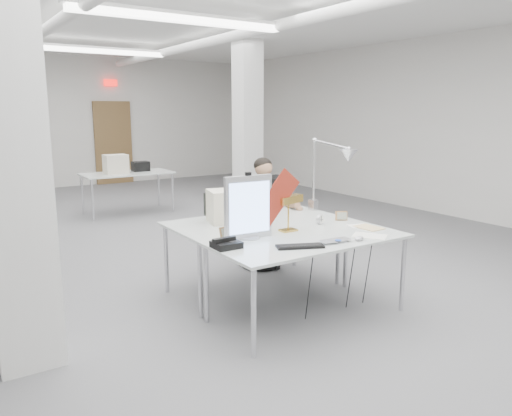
{
  "coord_description": "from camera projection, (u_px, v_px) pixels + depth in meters",
  "views": [
    {
      "loc": [
        -2.78,
        -5.9,
        1.89
      ],
      "look_at": [
        -0.24,
        -2.0,
        0.97
      ],
      "focal_mm": 35.0,
      "sensor_mm": 36.0,
      "label": 1
    }
  ],
  "objects": [
    {
      "name": "monitor",
      "position": [
        248.0,
        207.0,
        4.43
      ],
      "size": [
        0.46,
        0.08,
        0.57
      ],
      "primitive_type": "cube",
      "rotation": [
        0.0,
        0.0,
        -0.07
      ],
      "color": "#B0B1B5",
      "rests_on": "desk_main"
    },
    {
      "name": "paper_stack_a",
      "position": [
        370.0,
        236.0,
        4.56
      ],
      "size": [
        0.34,
        0.36,
        0.01
      ],
      "primitive_type": "cube",
      "rotation": [
        0.0,
        0.0,
        0.6
      ],
      "color": "white",
      "rests_on": "desk_main"
    },
    {
      "name": "laptop",
      "position": [
        338.0,
        242.0,
        4.31
      ],
      "size": [
        0.31,
        0.21,
        0.02
      ],
      "primitive_type": "imported",
      "rotation": [
        0.0,
        0.0,
        -0.08
      ],
      "color": "#B5B4B9",
      "rests_on": "desk_main"
    },
    {
      "name": "room_shell",
      "position": [
        184.0,
        125.0,
        6.5
      ],
      "size": [
        10.04,
        14.04,
        3.24
      ],
      "color": "#5B5A5D",
      "rests_on": "ground"
    },
    {
      "name": "picture_frame_left",
      "position": [
        225.0,
        232.0,
        4.48
      ],
      "size": [
        0.14,
        0.08,
        0.11
      ],
      "primitive_type": "cube",
      "rotation": [
        -0.21,
        0.0,
        0.32
      ],
      "color": "olive",
      "rests_on": "desk_main"
    },
    {
      "name": "mouse",
      "position": [
        359.0,
        239.0,
        4.4
      ],
      "size": [
        0.11,
        0.09,
        0.04
      ],
      "primitive_type": "ellipsoid",
      "rotation": [
        0.0,
        0.0,
        0.34
      ],
      "color": "#B5B5BA",
      "rests_on": "desk_main"
    },
    {
      "name": "paper_stack_b",
      "position": [
        369.0,
        227.0,
        4.88
      ],
      "size": [
        0.2,
        0.27,
        0.01
      ],
      "primitive_type": "cube",
      "rotation": [
        0.0,
        0.0,
        0.05
      ],
      "color": "#D1B37D",
      "rests_on": "desk_main"
    },
    {
      "name": "bankers_lamp",
      "position": [
        288.0,
        212.0,
        4.71
      ],
      "size": [
        0.35,
        0.21,
        0.38
      ],
      "primitive_type": null,
      "rotation": [
        0.0,
        0.0,
        0.26
      ],
      "color": "gold",
      "rests_on": "desk_main"
    },
    {
      "name": "office_chair",
      "position": [
        261.0,
        223.0,
        6.03
      ],
      "size": [
        0.59,
        0.59,
        1.09
      ],
      "primitive_type": null,
      "rotation": [
        0.0,
        0.0,
        -0.12
      ],
      "color": "black",
      "rests_on": "room_shell"
    },
    {
      "name": "architect_lamp",
      "position": [
        329.0,
        177.0,
        5.46
      ],
      "size": [
        0.42,
        0.68,
        0.82
      ],
      "primitive_type": null,
      "rotation": [
        0.0,
        0.0,
        -0.33
      ],
      "color": "silver",
      "rests_on": "desk_second"
    },
    {
      "name": "desk_clock",
      "position": [
        320.0,
        219.0,
        5.02
      ],
      "size": [
        0.1,
        0.06,
        0.1
      ],
      "primitive_type": "cylinder",
      "rotation": [
        1.57,
        0.0,
        0.27
      ],
      "color": "#B9BABE",
      "rests_on": "desk_main"
    },
    {
      "name": "desk_second",
      "position": [
        254.0,
        221.0,
        5.24
      ],
      "size": [
        1.8,
        0.9,
        0.02
      ],
      "primitive_type": "cube",
      "color": "silver",
      "rests_on": "room_shell"
    },
    {
      "name": "picture_frame_right",
      "position": [
        341.0,
        216.0,
        5.2
      ],
      "size": [
        0.12,
        0.09,
        0.1
      ],
      "primitive_type": "cube",
      "rotation": [
        -0.21,
        0.0,
        -0.57
      ],
      "color": "#B6804E",
      "rests_on": "desk_main"
    },
    {
      "name": "desk_phone",
      "position": [
        226.0,
        245.0,
        4.17
      ],
      "size": [
        0.22,
        0.2,
        0.06
      ],
      "primitive_type": "cube",
      "rotation": [
        0.0,
        0.0,
        -0.01
      ],
      "color": "black",
      "rests_on": "desk_main"
    },
    {
      "name": "bg_desk_a",
      "position": [
        127.0,
        173.0,
        9.13
      ],
      "size": [
        1.6,
        0.8,
        0.02
      ],
      "primitive_type": "cube",
      "color": "silver",
      "rests_on": "room_shell"
    },
    {
      "name": "keyboard",
      "position": [
        300.0,
        246.0,
        4.18
      ],
      "size": [
        0.42,
        0.28,
        0.02
      ],
      "primitive_type": "cube",
      "rotation": [
        0.0,
        0.0,
        -0.4
      ],
      "color": "black",
      "rests_on": "desk_main"
    },
    {
      "name": "pennant",
      "position": [
        276.0,
        199.0,
        4.54
      ],
      "size": [
        0.51,
        0.04,
        0.55
      ],
      "primitive_type": "cube",
      "rotation": [
        0.0,
        -0.87,
        -0.05
      ],
      "color": "maroon",
      "rests_on": "monitor"
    },
    {
      "name": "desk_main",
      "position": [
        308.0,
        239.0,
        4.5
      ],
      "size": [
        1.8,
        0.9,
        0.02
      ],
      "primitive_type": "cube",
      "color": "silver",
      "rests_on": "room_shell"
    },
    {
      "name": "beige_monitor",
      "position": [
        226.0,
        206.0,
        5.1
      ],
      "size": [
        0.42,
        0.41,
        0.33
      ],
      "primitive_type": "cube",
      "rotation": [
        0.0,
        0.0,
        -0.24
      ],
      "color": "beige",
      "rests_on": "desk_second"
    },
    {
      "name": "paper_stack_c",
      "position": [
        359.0,
        226.0,
        4.95
      ],
      "size": [
        0.24,
        0.19,
        0.01
      ],
      "primitive_type": "cube",
      "rotation": [
        0.0,
        0.0,
        -0.27
      ],
      "color": "white",
      "rests_on": "desk_main"
    },
    {
      "name": "seated_person",
      "position": [
        263.0,
        195.0,
        5.92
      ],
      "size": [
        0.55,
        0.66,
        0.91
      ],
      "primitive_type": null,
      "rotation": [
        0.0,
        0.0,
        -0.12
      ],
      "color": "black",
      "rests_on": "office_chair"
    }
  ]
}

